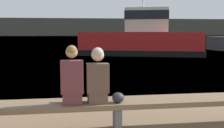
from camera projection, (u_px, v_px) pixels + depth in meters
name	position (u px, v px, depth m)	size (l,w,h in m)	color
water_surface	(72.00, 35.00, 125.56)	(240.00, 240.00, 0.00)	#426B8E
far_shoreline	(72.00, 27.00, 120.87)	(600.00, 12.00, 7.22)	#4C4C42
bench_main	(117.00, 107.00, 5.08)	(6.40, 0.40, 0.49)	brown
person_left	(72.00, 79.00, 4.91)	(0.39, 0.40, 1.04)	#56282D
person_right	(98.00, 78.00, 4.97)	(0.39, 0.41, 1.00)	#4C382D
shopping_bag	(118.00, 98.00, 5.04)	(0.22, 0.21, 0.19)	#232328
tugboat_red	(142.00, 40.00, 21.38)	(9.80, 6.24, 6.51)	#A81919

